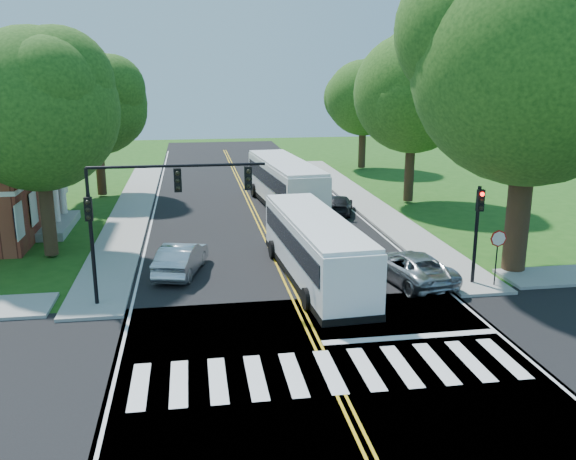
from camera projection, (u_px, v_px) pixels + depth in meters
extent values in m
plane|color=#1C4D13|center=(326.00, 365.00, 20.11)|extent=(140.00, 140.00, 0.00)
cube|color=black|center=(262.00, 229.00, 37.30)|extent=(14.00, 96.00, 0.01)
cube|color=black|center=(326.00, 364.00, 20.11)|extent=(60.00, 12.00, 0.01)
cube|color=gold|center=(255.00, 214.00, 41.12)|extent=(0.36, 70.00, 0.01)
cube|color=silver|center=(152.00, 218.00, 40.07)|extent=(0.12, 70.00, 0.01)
cube|color=silver|center=(353.00, 211.00, 42.16)|extent=(0.12, 70.00, 0.01)
cube|color=silver|center=(330.00, 371.00, 19.63)|extent=(12.60, 3.00, 0.01)
cube|color=silver|center=(411.00, 337.00, 22.17)|extent=(6.60, 0.40, 0.01)
cube|color=gray|center=(133.00, 208.00, 42.69)|extent=(2.60, 40.00, 0.15)
cube|color=gray|center=(362.00, 200.00, 45.24)|extent=(2.60, 40.00, 0.15)
cylinder|color=#332414|center=(519.00, 208.00, 28.64)|extent=(1.10, 1.10, 6.00)
sphere|color=#407121|center=(533.00, 65.00, 26.99)|extent=(10.80, 10.80, 10.80)
cylinder|color=#332414|center=(47.00, 209.00, 31.07)|extent=(0.70, 0.70, 4.80)
sphere|color=#407121|center=(37.00, 110.00, 29.80)|extent=(8.00, 8.00, 8.00)
cylinder|color=#332414|center=(100.00, 166.00, 46.48)|extent=(0.70, 0.70, 4.40)
sphere|color=#407121|center=(95.00, 104.00, 45.30)|extent=(7.60, 7.60, 7.60)
cylinder|color=#332414|center=(410.00, 167.00, 44.13)|extent=(0.70, 0.70, 5.00)
sphere|color=#407121|center=(413.00, 93.00, 42.80)|extent=(8.40, 8.40, 8.40)
cylinder|color=#332414|center=(362.00, 145.00, 59.64)|extent=(0.70, 0.70, 4.40)
sphere|color=#407121|center=(364.00, 98.00, 58.49)|extent=(7.20, 7.20, 7.20)
cube|color=silver|center=(50.00, 158.00, 36.19)|extent=(1.40, 6.00, 0.45)
cube|color=gray|center=(57.00, 225.00, 37.25)|extent=(1.80, 6.00, 0.50)
cylinder|color=silver|center=(46.00, 203.00, 34.68)|extent=(0.50, 0.50, 4.20)
cylinder|color=silver|center=(54.00, 196.00, 36.78)|extent=(0.50, 0.50, 4.20)
cylinder|color=silver|center=(61.00, 189.00, 38.88)|extent=(0.50, 0.50, 4.20)
cylinder|color=black|center=(93.00, 250.00, 24.44)|extent=(0.16, 0.16, 4.60)
cube|color=black|center=(88.00, 209.00, 23.86)|extent=(0.30, 0.22, 0.95)
sphere|color=black|center=(87.00, 202.00, 23.65)|extent=(0.18, 0.18, 0.18)
cylinder|color=black|center=(177.00, 166.00, 24.14)|extent=(7.00, 0.12, 0.12)
cube|color=black|center=(178.00, 180.00, 24.14)|extent=(0.30, 0.22, 0.95)
cube|color=black|center=(248.00, 178.00, 24.56)|extent=(0.30, 0.22, 0.95)
cylinder|color=black|center=(476.00, 235.00, 26.98)|extent=(0.16, 0.16, 4.40)
cube|color=black|center=(480.00, 200.00, 26.43)|extent=(0.30, 0.22, 0.95)
sphere|color=#FF0A05|center=(482.00, 194.00, 26.22)|extent=(0.18, 0.18, 0.18)
cylinder|color=black|center=(496.00, 261.00, 26.90)|extent=(0.06, 0.06, 2.20)
cylinder|color=#A50A07|center=(498.00, 238.00, 26.61)|extent=(0.76, 0.04, 0.76)
cube|color=silver|center=(315.00, 249.00, 27.87)|extent=(3.12, 11.50, 2.65)
cube|color=black|center=(315.00, 239.00, 27.75)|extent=(3.14, 10.71, 0.92)
cube|color=black|center=(288.00, 214.00, 33.21)|extent=(2.36, 0.24, 1.54)
cube|color=orange|center=(288.00, 198.00, 32.99)|extent=(1.64, 0.20, 0.31)
cube|color=black|center=(315.00, 273.00, 28.17)|extent=(3.17, 11.60, 0.29)
cube|color=silver|center=(315.00, 220.00, 27.53)|extent=(3.05, 11.16, 0.21)
cylinder|color=black|center=(320.00, 246.00, 31.95)|extent=(0.36, 0.94, 0.93)
cylinder|color=black|center=(273.00, 249.00, 31.43)|extent=(0.36, 0.94, 0.93)
cylinder|color=black|center=(366.00, 294.00, 25.12)|extent=(0.36, 0.94, 0.93)
cylinder|color=black|center=(307.00, 299.00, 24.60)|extent=(0.36, 0.94, 0.93)
cube|color=silver|center=(285.00, 184.00, 42.77)|extent=(3.85, 12.94, 2.97)
cube|color=black|center=(285.00, 177.00, 42.63)|extent=(3.84, 12.05, 1.03)
cube|color=black|center=(266.00, 165.00, 48.70)|extent=(2.64, 0.33, 1.73)
cube|color=orange|center=(266.00, 153.00, 48.46)|extent=(1.84, 0.26, 0.35)
cube|color=black|center=(285.00, 203.00, 43.11)|extent=(3.91, 13.04, 0.32)
cube|color=silver|center=(285.00, 162.00, 42.38)|extent=(3.76, 12.55, 0.24)
cylinder|color=black|center=(289.00, 189.00, 47.35)|extent=(0.43, 1.06, 1.04)
cylinder|color=black|center=(254.00, 190.00, 46.69)|extent=(0.43, 1.06, 1.04)
cylinder|color=black|center=(320.00, 211.00, 39.75)|extent=(0.43, 1.06, 1.04)
cylinder|color=black|center=(278.00, 213.00, 39.08)|extent=(0.43, 1.06, 1.04)
imported|color=#B3B5BA|center=(181.00, 258.00, 28.93)|extent=(2.70, 4.84, 1.51)
imported|color=#AFB1B6|center=(411.00, 267.00, 27.79)|extent=(3.25, 5.49, 1.43)
imported|color=black|center=(339.00, 205.00, 41.26)|extent=(2.83, 4.48, 1.21)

